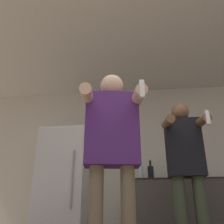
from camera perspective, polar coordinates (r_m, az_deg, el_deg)
wall_back at (r=4.11m, az=6.76°, el=-11.24°), size 7.00×0.06×2.55m
ceiling_slab at (r=3.32m, az=5.80°, el=17.01°), size 7.00×3.42×0.05m
refrigerator at (r=3.84m, az=-11.05°, el=-16.69°), size 0.68×0.69×1.69m
counter at (r=3.72m, az=15.53°, el=-22.01°), size 1.32×0.65×0.93m
bottle_red_label at (r=3.78m, az=13.80°, el=-13.89°), size 0.07×0.07×0.21m
bottle_green_wine at (r=3.82m, az=18.12°, el=-13.43°), size 0.08×0.08×0.24m
bottle_dark_rum at (r=3.75m, az=8.86°, el=-13.61°), size 0.09×0.09×0.32m
bottle_amber_bourbon at (r=3.75m, az=6.57°, el=-13.71°), size 0.08×0.08×0.30m
person_woman_foreground at (r=2.02m, az=0.02°, el=-6.84°), size 0.55×0.52×1.63m
person_man_side at (r=2.78m, az=16.59°, el=-11.20°), size 0.46×0.49×1.66m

